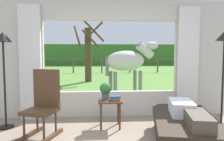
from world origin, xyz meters
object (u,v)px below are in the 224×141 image
at_px(potted_plant, 105,90).
at_px(horse, 128,61).
at_px(floor_lamp_right, 224,50).
at_px(pasture_tree, 88,52).
at_px(book_stack, 115,98).
at_px(floor_lamp_left, 3,51).
at_px(reclining_person, 186,111).
at_px(side_table, 110,105).
at_px(recliner_sofa, 184,130).
at_px(rocking_chair, 43,104).

bearing_deg(potted_plant, horse, 72.34).
relative_size(floor_lamp_right, pasture_tree, 0.60).
relative_size(book_stack, floor_lamp_left, 0.11).
height_order(reclining_person, horse, horse).
distance_m(side_table, horse, 2.65).
bearing_deg(reclining_person, side_table, 153.12).
bearing_deg(reclining_person, potted_plant, 153.25).
bearing_deg(reclining_person, floor_lamp_right, 49.64).
bearing_deg(horse, side_table, -36.52).
relative_size(reclining_person, book_stack, 7.08).
bearing_deg(floor_lamp_right, horse, 119.56).
height_order(side_table, pasture_tree, pasture_tree).
distance_m(recliner_sofa, rocking_chair, 2.32).
height_order(floor_lamp_left, horse, floor_lamp_left).
bearing_deg(floor_lamp_right, floor_lamp_left, 177.54).
height_order(rocking_chair, potted_plant, rocking_chair).
bearing_deg(reclining_person, recliner_sofa, 101.91).
xyz_separation_m(floor_lamp_left, pasture_tree, (1.26, 6.42, 0.02)).
xyz_separation_m(rocking_chair, floor_lamp_right, (3.27, 0.25, 0.92)).
bearing_deg(side_table, rocking_chair, -163.28).
bearing_deg(potted_plant, recliner_sofa, -37.19).
relative_size(reclining_person, rocking_chair, 1.28).
height_order(reclining_person, potted_plant, potted_plant).
relative_size(side_table, floor_lamp_right, 0.29).
xyz_separation_m(side_table, pasture_tree, (-0.68, 6.50, 1.03)).
bearing_deg(pasture_tree, recliner_sofa, -76.32).
distance_m(recliner_sofa, floor_lamp_right, 1.77).
distance_m(rocking_chair, potted_plant, 1.15).
relative_size(reclining_person, side_table, 2.75).
xyz_separation_m(side_table, floor_lamp_right, (2.13, -0.10, 1.04)).
bearing_deg(rocking_chair, book_stack, 31.84).
distance_m(side_table, potted_plant, 0.29).
xyz_separation_m(rocking_chair, potted_plant, (1.06, 0.40, 0.16)).
height_order(recliner_sofa, floor_lamp_left, floor_lamp_left).
distance_m(reclining_person, pasture_tree, 7.66).
bearing_deg(horse, reclining_person, -13.79).
relative_size(recliner_sofa, pasture_tree, 0.61).
xyz_separation_m(rocking_chair, horse, (1.83, 2.80, 0.61)).
distance_m(side_table, pasture_tree, 6.62).
relative_size(recliner_sofa, horse, 1.03).
xyz_separation_m(recliner_sofa, floor_lamp_right, (1.02, 0.74, 1.24)).
relative_size(recliner_sofa, book_stack, 9.16).
xyz_separation_m(potted_plant, floor_lamp_right, (2.21, -0.16, 0.76)).
relative_size(floor_lamp_left, pasture_tree, 0.59).
distance_m(horse, pasture_tree, 4.28).
height_order(potted_plant, pasture_tree, pasture_tree).
bearing_deg(floor_lamp_right, reclining_person, -142.27).
bearing_deg(floor_lamp_left, horse, 42.12).
distance_m(potted_plant, floor_lamp_right, 2.34).
xyz_separation_m(side_table, floor_lamp_left, (-1.94, 0.08, 1.01)).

